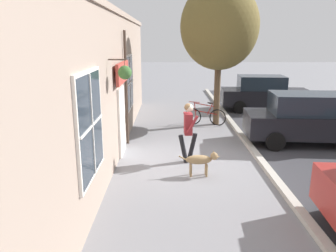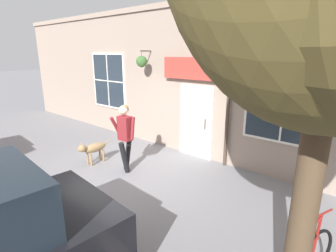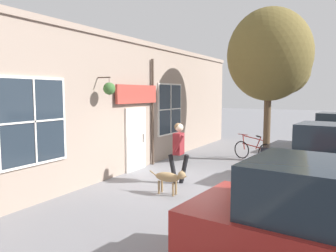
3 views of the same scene
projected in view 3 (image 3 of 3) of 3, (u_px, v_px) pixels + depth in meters
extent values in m
plane|color=gray|center=(184.00, 183.00, 9.42)|extent=(90.00, 90.00, 0.00)
cube|color=#B2ADA3|center=(254.00, 191.00, 8.44)|extent=(0.20, 28.00, 0.12)
cube|color=gray|center=(118.00, 108.00, 10.36)|extent=(0.30, 18.00, 4.21)
cube|color=gray|center=(117.00, 38.00, 10.14)|extent=(0.42, 18.00, 0.16)
cube|color=white|center=(135.00, 139.00, 10.97)|extent=(0.10, 1.10, 2.10)
cube|color=#232D38|center=(136.00, 141.00, 10.96)|extent=(0.03, 0.90, 1.90)
cylinder|color=#47382D|center=(143.00, 138.00, 11.23)|extent=(0.03, 0.03, 0.30)
cube|color=#AD3D33|center=(137.00, 94.00, 10.77)|extent=(0.08, 2.20, 0.60)
cylinder|color=#47382D|center=(153.00, 112.00, 11.72)|extent=(0.09, 0.09, 3.78)
cylinder|color=#47382D|center=(104.00, 77.00, 9.11)|extent=(0.44, 0.04, 0.04)
cylinder|color=#47382D|center=(109.00, 84.00, 9.04)|extent=(0.01, 0.01, 0.34)
cone|color=#2D2823|center=(109.00, 92.00, 9.06)|extent=(0.32, 0.32, 0.18)
sphere|color=#3D6B33|center=(109.00, 89.00, 9.05)|extent=(0.34, 0.34, 0.34)
cube|color=white|center=(33.00, 121.00, 7.42)|extent=(0.08, 1.82, 2.02)
cube|color=#232D38|center=(34.00, 121.00, 7.41)|extent=(0.03, 1.70, 1.90)
cube|color=white|center=(35.00, 121.00, 7.40)|extent=(0.04, 0.04, 1.90)
cube|color=white|center=(35.00, 121.00, 7.40)|extent=(0.04, 1.70, 0.04)
cube|color=white|center=(170.00, 109.00, 12.92)|extent=(0.08, 1.82, 2.02)
cube|color=#232D38|center=(170.00, 109.00, 12.91)|extent=(0.03, 1.70, 1.90)
cube|color=white|center=(171.00, 109.00, 12.90)|extent=(0.04, 0.04, 1.90)
cube|color=white|center=(171.00, 109.00, 12.90)|extent=(0.04, 1.70, 0.04)
cylinder|color=black|center=(184.00, 169.00, 9.39)|extent=(0.31, 0.15, 0.85)
cylinder|color=black|center=(173.00, 169.00, 9.37)|extent=(0.31, 0.15, 0.85)
cube|color=maroon|center=(179.00, 144.00, 9.30)|extent=(0.24, 0.35, 0.61)
sphere|color=beige|center=(179.00, 128.00, 9.25)|extent=(0.23, 0.23, 0.23)
sphere|color=brown|center=(178.00, 127.00, 9.26)|extent=(0.22, 0.22, 0.22)
cylinder|color=maroon|center=(181.00, 142.00, 9.52)|extent=(0.17, 0.09, 0.57)
cylinder|color=maroon|center=(178.00, 143.00, 9.05)|extent=(0.33, 0.10, 0.52)
ellipsoid|color=#997A51|center=(167.00, 177.00, 8.37)|extent=(0.69, 0.29, 0.24)
cylinder|color=#997A51|center=(176.00, 188.00, 8.37)|extent=(0.06, 0.06, 0.34)
cylinder|color=#997A51|center=(173.00, 190.00, 8.23)|extent=(0.06, 0.06, 0.34)
cylinder|color=#997A51|center=(162.00, 186.00, 8.56)|extent=(0.06, 0.06, 0.34)
cylinder|color=#997A51|center=(159.00, 187.00, 8.42)|extent=(0.06, 0.06, 0.34)
sphere|color=#997A51|center=(182.00, 175.00, 8.17)|extent=(0.20, 0.20, 0.20)
cone|color=#997A51|center=(186.00, 177.00, 8.12)|extent=(0.10, 0.09, 0.09)
cone|color=#997A51|center=(182.00, 171.00, 8.21)|extent=(0.06, 0.06, 0.07)
cone|color=#997A51|center=(180.00, 172.00, 8.12)|extent=(0.06, 0.06, 0.07)
cylinder|color=#997A51|center=(153.00, 173.00, 8.56)|extent=(0.21, 0.04, 0.14)
cylinder|color=brown|center=(267.00, 123.00, 12.41)|extent=(0.26, 0.26, 2.92)
ellipsoid|color=brown|center=(269.00, 55.00, 12.15)|extent=(3.12, 2.81, 3.43)
sphere|color=brown|center=(285.00, 70.00, 12.29)|extent=(1.87, 1.87, 1.87)
torus|color=black|center=(242.00, 150.00, 13.04)|extent=(0.68, 0.28, 0.70)
torus|color=black|center=(266.00, 153.00, 12.36)|extent=(0.68, 0.28, 0.70)
cylinder|color=maroon|center=(254.00, 146.00, 12.68)|extent=(0.97, 0.25, 0.18)
cylinder|color=maroon|center=(258.00, 143.00, 12.55)|extent=(0.22, 0.08, 0.48)
cylinder|color=maroon|center=(253.00, 138.00, 12.68)|extent=(0.82, 0.21, 0.15)
cylinder|color=maroon|center=(244.00, 142.00, 12.96)|extent=(0.12, 0.06, 0.58)
cylinder|color=maroon|center=(243.00, 134.00, 12.95)|extent=(0.44, 0.19, 0.03)
ellipsoid|color=black|center=(258.00, 136.00, 12.52)|extent=(0.26, 0.15, 0.09)
cylinder|color=black|center=(270.00, 234.00, 5.33)|extent=(0.63, 0.23, 0.62)
cylinder|color=black|center=(304.00, 166.00, 10.26)|extent=(0.63, 0.23, 0.62)
cylinder|color=black|center=(290.00, 178.00, 8.81)|extent=(0.63, 0.23, 0.62)
cylinder|color=black|center=(321.00, 142.00, 15.09)|extent=(0.63, 0.23, 0.62)
cylinder|color=black|center=(313.00, 148.00, 13.64)|extent=(0.63, 0.23, 0.62)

